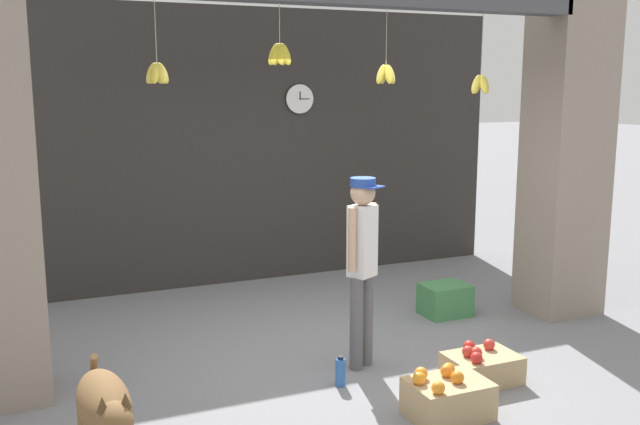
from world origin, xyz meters
TOP-DOWN VIEW (x-y plane):
  - ground_plane at (0.00, 0.00)m, footprint 60.00×60.00m
  - shop_back_wall at (0.00, 2.71)m, footprint 6.56×0.12m
  - shop_pillar_right at (2.63, 0.30)m, footprint 0.70×0.60m
  - dog at (-2.06, -1.36)m, footprint 0.31×1.04m
  - shopkeeper at (0.10, -0.22)m, footprint 0.31×0.30m
  - fruit_crate_oranges at (0.25, -1.27)m, footprint 0.55×0.41m
  - fruit_crate_apples at (0.83, -0.87)m, footprint 0.56×0.39m
  - produce_box_green at (1.48, 0.64)m, footprint 0.46×0.36m
  - water_bottle at (-0.22, -0.50)m, footprint 0.08×0.08m
  - wall_clock at (0.71, 2.64)m, footprint 0.36×0.03m

SIDE VIEW (x-z plane):
  - ground_plane at x=0.00m, z-range 0.00..0.00m
  - water_bottle at x=-0.22m, z-range -0.01..0.23m
  - fruit_crate_apples at x=0.83m, z-range -0.03..0.28m
  - fruit_crate_oranges at x=0.25m, z-range -0.03..0.32m
  - produce_box_green at x=1.48m, z-range 0.00..0.32m
  - dog at x=-2.06m, z-range 0.15..0.91m
  - shopkeeper at x=0.10m, z-range 0.13..1.71m
  - shop_back_wall at x=0.00m, z-range 0.00..3.17m
  - shop_pillar_right at x=2.63m, z-range 0.00..3.17m
  - wall_clock at x=0.71m, z-range 1.95..2.31m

